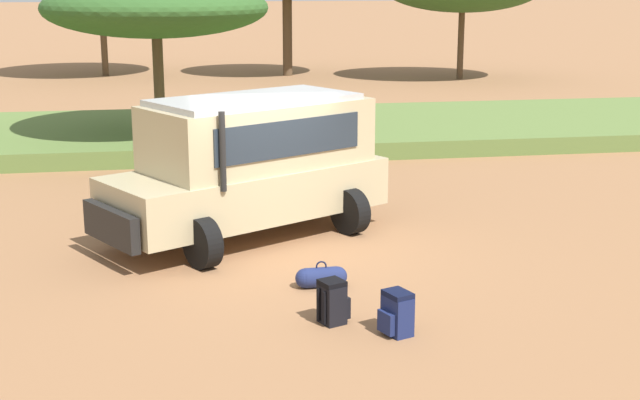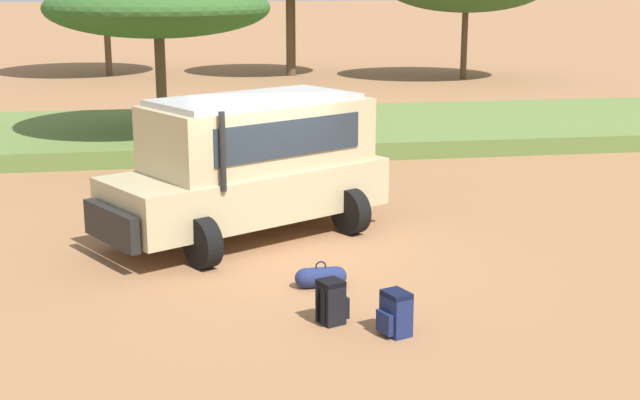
# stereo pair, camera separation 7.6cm
# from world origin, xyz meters

# --- Properties ---
(ground_plane) EXTENTS (320.00, 320.00, 0.00)m
(ground_plane) POSITION_xyz_m (0.00, 0.00, 0.00)
(ground_plane) COLOR #936642
(grass_bank) EXTENTS (120.00, 7.00, 0.44)m
(grass_bank) POSITION_xyz_m (0.00, 10.40, 0.22)
(grass_bank) COLOR #5B7538
(grass_bank) RESTS_ON ground_plane
(safari_vehicle) EXTENTS (5.30, 4.06, 2.44)m
(safari_vehicle) POSITION_xyz_m (-0.26, 0.86, 1.29)
(safari_vehicle) COLOR tan
(safari_vehicle) RESTS_ON ground_plane
(backpack_beside_front_wheel) EXTENTS (0.44, 0.40, 0.59)m
(backpack_beside_front_wheel) POSITION_xyz_m (0.37, -3.37, 0.29)
(backpack_beside_front_wheel) COLOR black
(backpack_beside_front_wheel) RESTS_ON ground_plane
(backpack_cluster_center) EXTENTS (0.44, 0.45, 0.57)m
(backpack_cluster_center) POSITION_xyz_m (1.10, -3.89, 0.28)
(backpack_cluster_center) COLOR navy
(backpack_cluster_center) RESTS_ON ground_plane
(duffel_bag_low_black_case) EXTENTS (0.77, 0.31, 0.40)m
(duffel_bag_low_black_case) POSITION_xyz_m (0.46, -1.97, 0.15)
(duffel_bag_low_black_case) COLOR navy
(duffel_bag_low_black_case) RESTS_ON ground_plane
(acacia_tree_right_mid) EXTENTS (5.68, 5.87, 4.41)m
(acacia_tree_right_mid) POSITION_xyz_m (-1.85, 9.18, 3.65)
(acacia_tree_right_mid) COLOR brown
(acacia_tree_right_mid) RESTS_ON ground_plane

